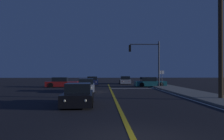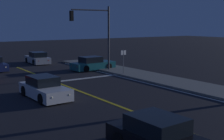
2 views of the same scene
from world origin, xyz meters
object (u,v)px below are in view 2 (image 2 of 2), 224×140
object	(u,v)px
car_side_waiting_teal	(92,64)
traffic_signal_near_right	(96,28)
street_sign_corner	(123,58)
car_lead_oncoming_black	(161,139)
car_distant_tail_silver	(38,58)
car_parked_curb_white	(44,89)

from	to	relation	value
car_side_waiting_teal	traffic_signal_near_right	xyz separation A→B (m)	(-0.44, -1.42, 3.54)
car_side_waiting_teal	traffic_signal_near_right	bearing A→B (deg)	-19.66
car_side_waiting_teal	street_sign_corner	size ratio (longest dim) A/B	1.95
car_lead_oncoming_black	car_distant_tail_silver	bearing A→B (deg)	-103.35
car_distant_tail_silver	traffic_signal_near_right	xyz separation A→B (m)	(2.27, -9.26, 3.54)
car_parked_curb_white	car_distant_tail_silver	bearing A→B (deg)	-111.74
car_parked_curb_white	car_distant_tail_silver	size ratio (longest dim) A/B	1.01
car_distant_tail_silver	car_parked_curb_white	bearing A→B (deg)	-107.05
car_parked_curb_white	street_sign_corner	size ratio (longest dim) A/B	1.91
car_lead_oncoming_black	car_parked_curb_white	bearing A→B (deg)	-90.46
car_side_waiting_teal	car_lead_oncoming_black	xyz separation A→B (m)	(-8.11, -18.23, -0.00)
car_lead_oncoming_black	traffic_signal_near_right	bearing A→B (deg)	-116.17
traffic_signal_near_right	car_lead_oncoming_black	bearing A→B (deg)	65.47
car_distant_tail_silver	traffic_signal_near_right	bearing A→B (deg)	-73.94
car_parked_curb_white	car_distant_tail_silver	world-z (taller)	same
car_parked_curb_white	street_sign_corner	xyz separation A→B (m)	(9.01, 3.92, 0.95)
car_lead_oncoming_black	car_side_waiting_teal	bearing A→B (deg)	-115.63
car_side_waiting_teal	street_sign_corner	world-z (taller)	street_sign_corner
car_lead_oncoming_black	traffic_signal_near_right	world-z (taller)	traffic_signal_near_right
car_parked_curb_white	car_side_waiting_teal	bearing A→B (deg)	-138.03
car_lead_oncoming_black	street_sign_corner	size ratio (longest dim) A/B	1.92
street_sign_corner	traffic_signal_near_right	bearing A→B (deg)	111.95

